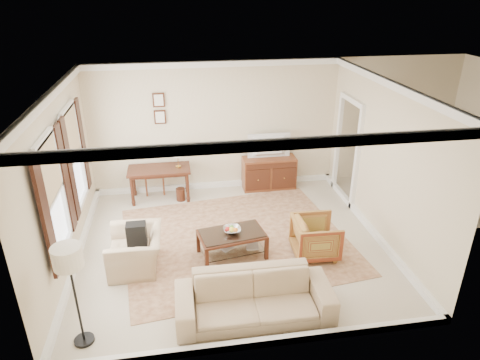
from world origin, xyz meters
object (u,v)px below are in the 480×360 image
object	(u,v)px
club_armchair	(135,245)
sofa	(254,292)
writing_desk	(159,173)
striped_armchair	(316,236)
sideboard	(269,173)
coffee_table	(232,238)
tv	(270,139)

from	to	relation	value
club_armchair	sofa	distance (m)	2.27
writing_desk	sofa	world-z (taller)	sofa
striped_armchair	club_armchair	world-z (taller)	club_armchair
sideboard	coffee_table	distance (m)	2.88
tv	writing_desk	bearing A→B (deg)	3.46
writing_desk	sideboard	size ratio (longest dim) A/B	1.10
club_armchair	sideboard	bearing A→B (deg)	133.66
coffee_table	tv	bearing A→B (deg)	64.32
sideboard	club_armchair	xyz separation A→B (m)	(-2.87, -2.66, 0.06)
club_armchair	writing_desk	bearing A→B (deg)	172.02
tv	striped_armchair	bearing A→B (deg)	94.29
sideboard	tv	bearing A→B (deg)	-90.00
tv	club_armchair	xyz separation A→B (m)	(-2.87, -2.64, -0.77)
writing_desk	sideboard	bearing A→B (deg)	3.92
writing_desk	club_armchair	size ratio (longest dim) A/B	1.34
writing_desk	club_armchair	world-z (taller)	club_armchair
coffee_table	sofa	xyz separation A→B (m)	(0.10, -1.53, 0.07)
writing_desk	sideboard	distance (m)	2.50
tv	club_armchair	distance (m)	3.97
writing_desk	club_armchair	bearing A→B (deg)	-98.82
writing_desk	striped_armchair	bearing A→B (deg)	-44.23
coffee_table	sofa	world-z (taller)	sofa
sideboard	striped_armchair	xyz separation A→B (m)	(0.21, -2.79, 0.01)
club_armchair	sofa	bearing A→B (deg)	50.39
sofa	striped_armchair	bearing A→B (deg)	45.75
striped_armchair	sideboard	bearing A→B (deg)	6.48
tv	coffee_table	size ratio (longest dim) A/B	0.76
sideboard	striped_armchair	bearing A→B (deg)	-85.74
tv	sofa	xyz separation A→B (m)	(-1.14, -4.11, -0.77)
striped_armchair	sofa	xyz separation A→B (m)	(-1.35, -1.34, 0.05)
tv	striped_armchair	size ratio (longest dim) A/B	1.20
writing_desk	coffee_table	bearing A→B (deg)	-62.91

